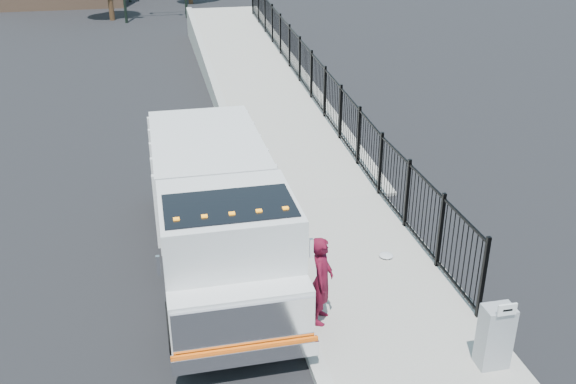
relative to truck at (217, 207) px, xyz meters
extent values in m
plane|color=black|center=(1.35, -1.14, -1.58)|extent=(120.00, 120.00, 0.00)
cube|color=#9E998E|center=(3.27, -3.14, -1.52)|extent=(3.55, 12.00, 0.12)
cube|color=#ADAAA3|center=(1.35, -3.14, -1.50)|extent=(0.30, 12.00, 0.16)
cube|color=#9E998E|center=(3.47, 14.86, -1.58)|extent=(3.95, 24.06, 3.19)
cube|color=black|center=(4.90, 10.86, -0.68)|extent=(0.10, 28.00, 1.80)
cube|color=black|center=(0.00, 0.41, -0.99)|extent=(1.14, 7.37, 0.24)
cube|color=silver|center=(0.02, -2.08, 0.09)|extent=(2.56, 2.40, 2.17)
cube|color=silver|center=(0.03, -3.43, -0.45)|extent=(2.55, 0.78, 1.08)
cube|color=silver|center=(0.03, -3.83, -0.45)|extent=(2.49, 0.11, 0.92)
cube|color=silver|center=(0.03, -3.92, -0.99)|extent=(2.60, 0.21, 0.30)
cube|color=#E75408|center=(0.03, -3.92, -0.83)|extent=(2.60, 0.07, 0.06)
cube|color=black|center=(0.02, -2.35, 0.74)|extent=(2.39, 1.43, 0.92)
cube|color=silver|center=(-0.01, 1.82, 0.09)|extent=(2.63, 4.57, 1.84)
cube|color=silver|center=(-1.33, -3.17, 0.58)|extent=(0.07, 0.07, 0.38)
cube|color=silver|center=(1.38, -3.15, 0.58)|extent=(0.07, 0.07, 0.38)
cube|color=orange|center=(-0.95, -2.73, 1.20)|extent=(0.11, 0.09, 0.06)
cube|color=orange|center=(-0.47, -2.73, 1.20)|extent=(0.11, 0.09, 0.06)
cube|color=orange|center=(0.02, -2.73, 1.20)|extent=(0.11, 0.09, 0.06)
cube|color=orange|center=(0.51, -2.72, 1.20)|extent=(0.11, 0.09, 0.06)
cube|color=orange|center=(0.99, -2.72, 1.20)|extent=(0.11, 0.09, 0.06)
cylinder|color=black|center=(-1.12, -2.84, -1.04)|extent=(0.35, 1.09, 1.08)
cylinder|color=black|center=(1.16, -2.83, -1.04)|extent=(0.35, 1.09, 1.08)
cylinder|color=black|center=(-1.16, 2.46, -1.04)|extent=(0.35, 1.09, 1.08)
cylinder|color=black|center=(1.12, 2.48, -1.04)|extent=(0.35, 1.09, 1.08)
cylinder|color=black|center=(-1.16, 3.65, -1.04)|extent=(0.35, 1.09, 1.08)
cylinder|color=black|center=(1.11, 3.67, -1.04)|extent=(0.35, 1.09, 1.08)
imported|color=#570B1E|center=(1.75, -2.56, -0.53)|extent=(0.69, 0.81, 1.88)
cube|color=gray|center=(4.45, -4.52, -0.84)|extent=(0.55, 0.40, 1.25)
cube|color=white|center=(4.45, -4.74, -0.10)|extent=(0.35, 0.04, 0.22)
ellipsoid|color=silver|center=(3.89, -0.53, -1.42)|extent=(0.34, 0.34, 0.08)
camera|label=1|loc=(-1.14, -12.82, 6.40)|focal=40.00mm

